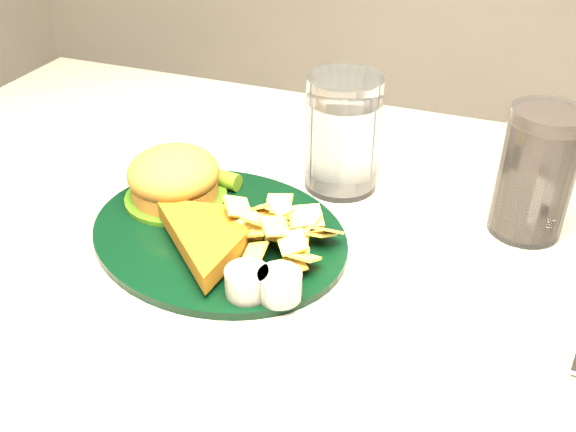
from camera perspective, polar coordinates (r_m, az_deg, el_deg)
dinner_plate at (r=0.67m, az=-6.33°, el=0.39°), size 0.35×0.32×0.07m
water_glass at (r=0.75m, az=4.89°, el=7.30°), size 0.10×0.10×0.14m
cola_glass at (r=0.71m, az=21.20°, el=3.58°), size 0.09×0.09×0.14m
ramekin at (r=0.82m, az=-10.73°, el=4.87°), size 0.05×0.05×0.03m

